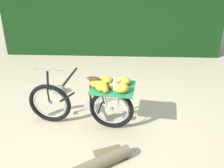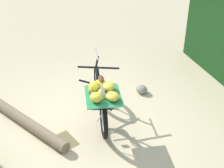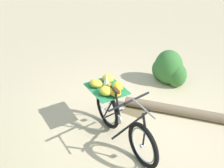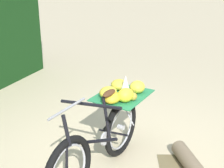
# 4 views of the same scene
# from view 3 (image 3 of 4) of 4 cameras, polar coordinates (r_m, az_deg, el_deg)

# --- Properties ---
(ground_plane) EXTENTS (60.00, 60.00, 0.00)m
(ground_plane) POSITION_cam_3_polar(r_m,az_deg,el_deg) (5.27, 2.31, -8.88)
(ground_plane) COLOR beige
(bicycle) EXTENTS (1.70, 1.14, 1.03)m
(bicycle) POSITION_cam_3_polar(r_m,az_deg,el_deg) (4.79, 1.30, -5.52)
(bicycle) COLOR black
(bicycle) RESTS_ON ground_plane
(fallen_log) EXTENTS (2.53, 0.71, 0.18)m
(fallen_log) POSITION_cam_3_polar(r_m,az_deg,el_deg) (5.69, 15.23, -5.45)
(fallen_log) COLOR #7F6B51
(fallen_log) RESTS_ON ground_plane
(shrub_cluster) EXTENTS (0.82, 0.56, 0.78)m
(shrub_cluster) POSITION_cam_3_polar(r_m,az_deg,el_deg) (6.49, 10.98, 2.84)
(shrub_cluster) COLOR #387533
(shrub_cluster) RESTS_ON ground_plane
(leaf_litter_patch) EXTENTS (0.44, 0.36, 0.01)m
(leaf_litter_patch) POSITION_cam_3_polar(r_m,az_deg,el_deg) (5.71, 4.55, -5.20)
(leaf_litter_patch) COLOR olive
(leaf_litter_patch) RESTS_ON ground_plane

